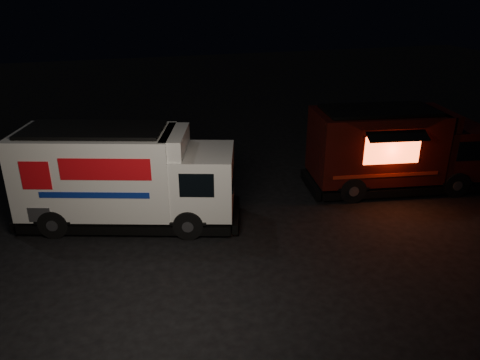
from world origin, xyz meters
TOP-DOWN VIEW (x-y plane):
  - ground at (0.00, 0.00)m, footprint 80.00×80.00m
  - white_truck at (-3.09, 2.37)m, footprint 7.62×4.53m
  - red_truck at (7.00, 2.37)m, footprint 7.17×3.61m

SIDE VIEW (x-z plane):
  - ground at x=0.00m, z-range 0.00..0.00m
  - red_truck at x=7.00m, z-range 0.00..3.19m
  - white_truck at x=-3.09m, z-range 0.00..3.27m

